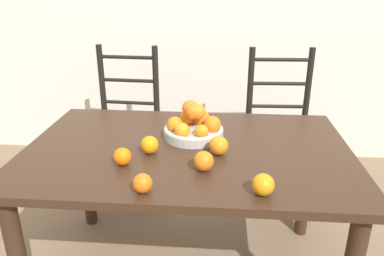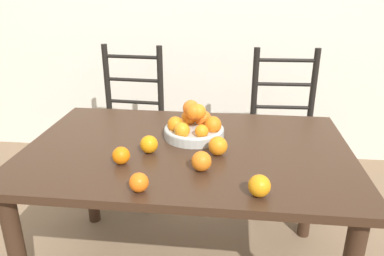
{
  "view_description": "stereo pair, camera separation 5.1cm",
  "coord_description": "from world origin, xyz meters",
  "px_view_note": "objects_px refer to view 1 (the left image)",
  "views": [
    {
      "loc": [
        0.14,
        -1.52,
        1.42
      ],
      "look_at": [
        0.02,
        0.03,
        0.8
      ],
      "focal_mm": 35.0,
      "sensor_mm": 36.0,
      "label": 1
    },
    {
      "loc": [
        0.2,
        -1.52,
        1.42
      ],
      "look_at": [
        0.02,
        0.03,
        0.8
      ],
      "focal_mm": 35.0,
      "sensor_mm": 36.0,
      "label": 2
    }
  ],
  "objects_px": {
    "orange_loose_0": "(219,146)",
    "orange_loose_1": "(122,157)",
    "orange_loose_5": "(142,183)",
    "chair_right": "(279,134)",
    "chair_left": "(125,130)",
    "orange_loose_3": "(150,145)",
    "orange_loose_2": "(204,161)",
    "fruit_bowl": "(194,126)",
    "orange_loose_4": "(263,185)"
  },
  "relations": [
    {
      "from": "fruit_bowl",
      "to": "orange_loose_2",
      "type": "relative_size",
      "value": 3.56
    },
    {
      "from": "fruit_bowl",
      "to": "orange_loose_0",
      "type": "xyz_separation_m",
      "value": [
        0.12,
        -0.19,
        -0.01
      ]
    },
    {
      "from": "orange_loose_5",
      "to": "chair_right",
      "type": "bearing_deg",
      "value": 60.86
    },
    {
      "from": "chair_left",
      "to": "chair_right",
      "type": "relative_size",
      "value": 1.0
    },
    {
      "from": "chair_left",
      "to": "orange_loose_2",
      "type": "bearing_deg",
      "value": -56.49
    },
    {
      "from": "orange_loose_3",
      "to": "orange_loose_4",
      "type": "bearing_deg",
      "value": -33.35
    },
    {
      "from": "orange_loose_4",
      "to": "orange_loose_5",
      "type": "distance_m",
      "value": 0.42
    },
    {
      "from": "orange_loose_5",
      "to": "chair_left",
      "type": "xyz_separation_m",
      "value": [
        -0.37,
        1.17,
        -0.28
      ]
    },
    {
      "from": "fruit_bowl",
      "to": "chair_left",
      "type": "xyz_separation_m",
      "value": [
        -0.51,
        0.65,
        -0.3
      ]
    },
    {
      "from": "orange_loose_2",
      "to": "chair_right",
      "type": "distance_m",
      "value": 1.12
    },
    {
      "from": "orange_loose_0",
      "to": "orange_loose_3",
      "type": "xyz_separation_m",
      "value": [
        -0.3,
        -0.01,
        -0.0
      ]
    },
    {
      "from": "orange_loose_2",
      "to": "chair_right",
      "type": "xyz_separation_m",
      "value": [
        0.45,
        0.99,
        -0.29
      ]
    },
    {
      "from": "orange_loose_1",
      "to": "chair_right",
      "type": "relative_size",
      "value": 0.07
    },
    {
      "from": "orange_loose_0",
      "to": "orange_loose_2",
      "type": "distance_m",
      "value": 0.16
    },
    {
      "from": "chair_left",
      "to": "chair_right",
      "type": "height_order",
      "value": "same"
    },
    {
      "from": "orange_loose_2",
      "to": "chair_left",
      "type": "relative_size",
      "value": 0.08
    },
    {
      "from": "orange_loose_5",
      "to": "chair_right",
      "type": "relative_size",
      "value": 0.07
    },
    {
      "from": "orange_loose_4",
      "to": "chair_right",
      "type": "relative_size",
      "value": 0.08
    },
    {
      "from": "orange_loose_1",
      "to": "orange_loose_5",
      "type": "bearing_deg",
      "value": -58.31
    },
    {
      "from": "orange_loose_3",
      "to": "chair_left",
      "type": "height_order",
      "value": "chair_left"
    },
    {
      "from": "orange_loose_5",
      "to": "orange_loose_2",
      "type": "bearing_deg",
      "value": 41.21
    },
    {
      "from": "chair_left",
      "to": "chair_right",
      "type": "xyz_separation_m",
      "value": [
        1.03,
        0.0,
        0.0
      ]
    },
    {
      "from": "orange_loose_4",
      "to": "orange_loose_3",
      "type": "bearing_deg",
      "value": 146.65
    },
    {
      "from": "orange_loose_0",
      "to": "orange_loose_5",
      "type": "relative_size",
      "value": 1.17
    },
    {
      "from": "orange_loose_0",
      "to": "chair_right",
      "type": "xyz_separation_m",
      "value": [
        0.39,
        0.84,
        -0.29
      ]
    },
    {
      "from": "fruit_bowl",
      "to": "orange_loose_4",
      "type": "bearing_deg",
      "value": -60.67
    },
    {
      "from": "orange_loose_1",
      "to": "orange_loose_2",
      "type": "distance_m",
      "value": 0.33
    },
    {
      "from": "orange_loose_4",
      "to": "orange_loose_5",
      "type": "relative_size",
      "value": 1.12
    },
    {
      "from": "orange_loose_1",
      "to": "orange_loose_5",
      "type": "distance_m",
      "value": 0.24
    },
    {
      "from": "orange_loose_0",
      "to": "orange_loose_1",
      "type": "distance_m",
      "value": 0.41
    },
    {
      "from": "orange_loose_3",
      "to": "orange_loose_2",
      "type": "bearing_deg",
      "value": -29.78
    },
    {
      "from": "orange_loose_1",
      "to": "orange_loose_2",
      "type": "height_order",
      "value": "orange_loose_2"
    },
    {
      "from": "orange_loose_2",
      "to": "orange_loose_4",
      "type": "height_order",
      "value": "orange_loose_2"
    },
    {
      "from": "chair_right",
      "to": "orange_loose_5",
      "type": "bearing_deg",
      "value": -121.61
    },
    {
      "from": "orange_loose_1",
      "to": "orange_loose_3",
      "type": "xyz_separation_m",
      "value": [
        0.09,
        0.12,
        0.0
      ]
    },
    {
      "from": "orange_loose_3",
      "to": "orange_loose_5",
      "type": "bearing_deg",
      "value": -83.83
    },
    {
      "from": "orange_loose_3",
      "to": "fruit_bowl",
      "type": "bearing_deg",
      "value": 48.8
    },
    {
      "from": "orange_loose_5",
      "to": "chair_left",
      "type": "relative_size",
      "value": 0.07
    },
    {
      "from": "orange_loose_1",
      "to": "orange_loose_4",
      "type": "xyz_separation_m",
      "value": [
        0.54,
        -0.18,
        0.0
      ]
    },
    {
      "from": "orange_loose_2",
      "to": "orange_loose_4",
      "type": "distance_m",
      "value": 0.27
    },
    {
      "from": "chair_left",
      "to": "chair_right",
      "type": "bearing_deg",
      "value": 3.27
    },
    {
      "from": "orange_loose_2",
      "to": "orange_loose_4",
      "type": "bearing_deg",
      "value": -37.0
    },
    {
      "from": "chair_right",
      "to": "orange_loose_2",
      "type": "bearing_deg",
      "value": -116.77
    },
    {
      "from": "fruit_bowl",
      "to": "orange_loose_2",
      "type": "xyz_separation_m",
      "value": [
        0.06,
        -0.34,
        -0.01
      ]
    },
    {
      "from": "orange_loose_0",
      "to": "chair_left",
      "type": "height_order",
      "value": "chair_left"
    },
    {
      "from": "orange_loose_5",
      "to": "chair_right",
      "type": "height_order",
      "value": "chair_right"
    },
    {
      "from": "orange_loose_3",
      "to": "chair_left",
      "type": "relative_size",
      "value": 0.08
    },
    {
      "from": "orange_loose_0",
      "to": "orange_loose_1",
      "type": "height_order",
      "value": "orange_loose_0"
    },
    {
      "from": "orange_loose_0",
      "to": "orange_loose_1",
      "type": "xyz_separation_m",
      "value": [
        -0.39,
        -0.13,
        -0.0
      ]
    },
    {
      "from": "orange_loose_4",
      "to": "chair_left",
      "type": "bearing_deg",
      "value": 124.52
    }
  ]
}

